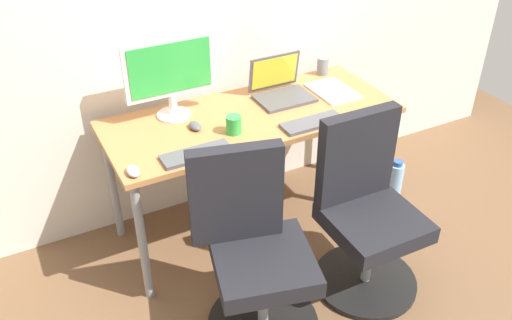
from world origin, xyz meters
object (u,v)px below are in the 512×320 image
water_bottle_on_floor (395,183)px  desktop_monitor (170,72)px  office_chair_left (254,255)px  coffee_mug (234,125)px  office_chair_right (366,214)px  open_laptop (280,87)px

water_bottle_on_floor → desktop_monitor: (-1.26, 0.40, 0.85)m
office_chair_left → coffee_mug: bearing=73.3°
office_chair_right → water_bottle_on_floor: (0.58, 0.43, -0.28)m
office_chair_left → open_laptop: 1.03m
office_chair_right → desktop_monitor: bearing=129.3°
office_chair_right → desktop_monitor: (-0.68, 0.83, 0.58)m
open_laptop → coffee_mug: bearing=-148.9°
water_bottle_on_floor → coffee_mug: size_ratio=3.37×
office_chair_right → coffee_mug: (-0.47, 0.52, 0.37)m
desktop_monitor → open_laptop: bearing=-5.8°
office_chair_left → desktop_monitor: desktop_monitor is taller
office_chair_left → coffee_mug: (0.16, 0.53, 0.37)m
open_laptop → desktop_monitor: bearing=174.2°
office_chair_left → open_laptop: open_laptop is taller
office_chair_left → office_chair_right: bearing=0.2°
office_chair_right → coffee_mug: office_chair_right is taller
office_chair_right → open_laptop: bearing=95.0°
water_bottle_on_floor → open_laptop: (-0.65, 0.34, 0.66)m
office_chair_left → water_bottle_on_floor: size_ratio=3.03×
office_chair_left → desktop_monitor: 1.01m
water_bottle_on_floor → office_chair_left: bearing=-160.5°
office_chair_left → desktop_monitor: bearing=93.4°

